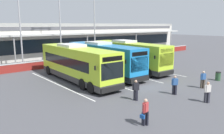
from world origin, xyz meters
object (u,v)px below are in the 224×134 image
object	(u,v)px
pedestrian_with_handbag	(145,111)
coach_bus_leftmost	(77,64)
lamp_post_west	(20,21)
litter_bin	(218,76)
pedestrian_near_bin	(203,79)
pedestrian_approaching_bus	(175,84)
coach_bus_left_centre	(103,59)
pedestrian_child	(207,91)
pedestrian_in_dark_coat	(136,89)
lamp_post_east	(95,21)
lamp_post_centre	(60,21)
coach_bus_centre	(129,56)

from	to	relation	value
pedestrian_with_handbag	coach_bus_leftmost	bearing A→B (deg)	78.17
lamp_post_west	litter_bin	world-z (taller)	lamp_post_west
pedestrian_near_bin	pedestrian_with_handbag	bearing A→B (deg)	-170.09
pedestrian_approaching_bus	coach_bus_left_centre	bearing A→B (deg)	89.11
coach_bus_leftmost	pedestrian_child	world-z (taller)	coach_bus_leftmost
pedestrian_with_handbag	pedestrian_in_dark_coat	bearing A→B (deg)	51.20
pedestrian_approaching_bus	lamp_post_east	distance (m)	21.18
pedestrian_in_dark_coat	litter_bin	distance (m)	11.17
pedestrian_with_handbag	lamp_post_west	xyz separation A→B (m)	(0.31, 21.89, 5.43)
pedestrian_approaching_bus	pedestrian_in_dark_coat	bearing A→B (deg)	162.91
coach_bus_leftmost	pedestrian_child	distance (m)	12.68
coach_bus_left_centre	pedestrian_near_bin	distance (m)	11.13
coach_bus_left_centre	coach_bus_leftmost	bearing A→B (deg)	-170.01
lamp_post_west	lamp_post_centre	xyz separation A→B (m)	(6.19, 1.04, 0.00)
pedestrian_child	lamp_post_west	size ratio (longest dim) A/B	0.15
coach_bus_centre	pedestrian_near_bin	size ratio (longest dim) A/B	7.55
pedestrian_with_handbag	lamp_post_centre	world-z (taller)	lamp_post_centre
pedestrian_near_bin	lamp_post_centre	xyz separation A→B (m)	(-3.33, 21.21, 5.42)
coach_bus_leftmost	litter_bin	size ratio (longest dim) A/B	13.15
pedestrian_with_handbag	lamp_post_centre	distance (m)	24.44
coach_bus_leftmost	lamp_post_east	world-z (taller)	lamp_post_east
coach_bus_leftmost	lamp_post_east	size ratio (longest dim) A/B	1.11
pedestrian_with_handbag	pedestrian_child	world-z (taller)	same
coach_bus_centre	litter_bin	size ratio (longest dim) A/B	13.15
coach_bus_left_centre	pedestrian_approaching_bus	bearing A→B (deg)	-90.89
pedestrian_near_bin	pedestrian_child	bearing A→B (deg)	-147.74
pedestrian_in_dark_coat	lamp_post_east	size ratio (longest dim) A/B	0.15
pedestrian_approaching_bus	lamp_post_west	bearing A→B (deg)	106.83
lamp_post_centre	coach_bus_leftmost	bearing A→B (deg)	-109.76
coach_bus_left_centre	litter_bin	size ratio (longest dim) A/B	13.15
lamp_post_east	litter_bin	world-z (taller)	lamp_post_east
coach_bus_left_centre	pedestrian_near_bin	xyz separation A→B (m)	(3.43, -10.55, -0.91)
coach_bus_leftmost	lamp_post_east	distance (m)	14.88
pedestrian_with_handbag	lamp_post_east	world-z (taller)	lamp_post_east
coach_bus_centre	lamp_post_west	size ratio (longest dim) A/B	1.11
pedestrian_with_handbag	lamp_post_centre	bearing A→B (deg)	74.16
pedestrian_child	lamp_post_west	bearing A→B (deg)	105.36
coach_bus_leftmost	coach_bus_left_centre	world-z (taller)	same
lamp_post_west	lamp_post_east	xyz separation A→B (m)	(11.81, 0.02, 0.00)
coach_bus_left_centre	lamp_post_west	xyz separation A→B (m)	(-6.08, 9.62, 4.50)
coach_bus_centre	pedestrian_near_bin	world-z (taller)	coach_bus_centre
litter_bin	lamp_post_centre	bearing A→B (deg)	109.37
coach_bus_leftmost	pedestrian_in_dark_coat	size ratio (longest dim) A/B	7.55
pedestrian_in_dark_coat	pedestrian_approaching_bus	bearing A→B (deg)	-17.09
pedestrian_near_bin	pedestrian_approaching_bus	xyz separation A→B (m)	(-3.59, 0.58, 0.00)
coach_bus_left_centre	coach_bus_centre	xyz separation A→B (m)	(4.26, 0.04, 0.00)
pedestrian_child	pedestrian_approaching_bus	world-z (taller)	same
coach_bus_centre	lamp_post_centre	distance (m)	12.26
pedestrian_in_dark_coat	lamp_post_east	xyz separation A→B (m)	(9.41, 18.53, 5.42)
pedestrian_with_handbag	lamp_post_west	bearing A→B (deg)	89.18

